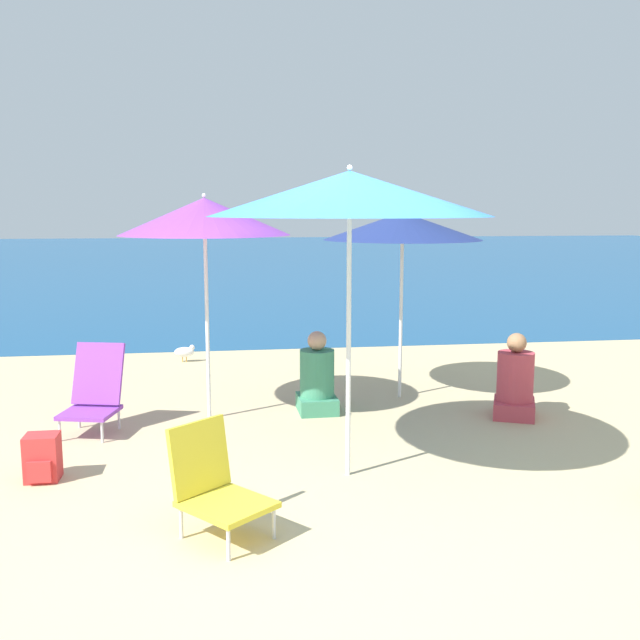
{
  "coord_description": "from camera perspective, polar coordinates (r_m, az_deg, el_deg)",
  "views": [
    {
      "loc": [
        -0.74,
        -4.43,
        2.01
      ],
      "look_at": [
        0.15,
        1.95,
        1.0
      ],
      "focal_mm": 40.0,
      "sensor_mm": 36.0,
      "label": 1
    }
  ],
  "objects": [
    {
      "name": "backpack_red",
      "position": [
        5.79,
        -21.33,
        -10.24
      ],
      "size": [
        0.24,
        0.24,
        0.35
      ],
      "color": "red",
      "rests_on": "ground"
    },
    {
      "name": "ground_plane",
      "position": [
        4.92,
        1.46,
        -15.21
      ],
      "size": [
        60.0,
        60.0,
        0.0
      ],
      "primitive_type": "plane",
      "color": "#C6B284"
    },
    {
      "name": "beach_umbrella_navy",
      "position": [
        7.52,
        6.62,
        7.46
      ],
      "size": [
        1.66,
        1.66,
        2.01
      ],
      "color": "white",
      "rests_on": "ground"
    },
    {
      "name": "beach_umbrella_blue",
      "position": [
        5.2,
        2.38,
        10.04
      ],
      "size": [
        2.06,
        2.06,
        2.32
      ],
      "color": "white",
      "rests_on": "ground"
    },
    {
      "name": "beach_umbrella_purple",
      "position": [
        6.76,
        -9.22,
        8.16
      ],
      "size": [
        1.59,
        1.59,
        2.15
      ],
      "color": "white",
      "rests_on": "ground"
    },
    {
      "name": "person_seated_near",
      "position": [
        7.1,
        -0.24,
        -4.83
      ],
      "size": [
        0.39,
        0.45,
        0.82
      ],
      "rotation": [
        0.0,
        0.0,
        0.02
      ],
      "color": "#3F8C66",
      "rests_on": "ground"
    },
    {
      "name": "person_seated_far",
      "position": [
        7.2,
        15.33,
        -4.94
      ],
      "size": [
        0.53,
        0.57,
        0.83
      ],
      "rotation": [
        0.0,
        0.0,
        -0.4
      ],
      "color": "#BF3F4C",
      "rests_on": "ground"
    },
    {
      "name": "beach_chair_yellow",
      "position": [
        4.57,
        -8.46,
        -12.76
      ],
      "size": [
        0.7,
        0.71,
        0.69
      ],
      "rotation": [
        0.0,
        0.0,
        0.71
      ],
      "color": "silver",
      "rests_on": "ground"
    },
    {
      "name": "sea_water",
      "position": [
        30.14,
        -6.57,
        5.05
      ],
      "size": [
        60.0,
        40.0,
        0.01
      ],
      "color": "navy",
      "rests_on": "ground"
    },
    {
      "name": "seagull",
      "position": [
        9.58,
        -10.76,
        -2.5
      ],
      "size": [
        0.27,
        0.11,
        0.23
      ],
      "color": "gold",
      "rests_on": "ground"
    },
    {
      "name": "beach_chair_purple",
      "position": [
        6.8,
        -17.6,
        -5.46
      ],
      "size": [
        0.57,
        0.66,
        0.79
      ],
      "rotation": [
        0.0,
        0.0,
        -0.24
      ],
      "color": "silver",
      "rests_on": "ground"
    }
  ]
}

